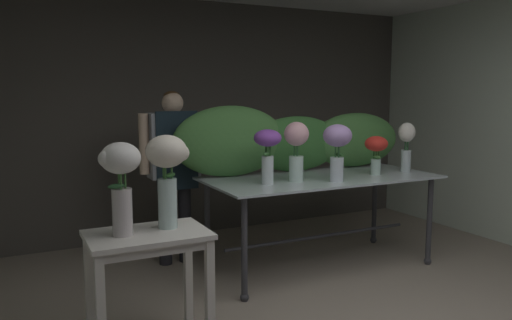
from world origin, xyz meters
name	(u,v)px	position (x,y,z in m)	size (l,w,h in m)	color
ground_plane	(286,278)	(0.00, 1.78, 0.00)	(7.84, 7.84, 0.00)	gray
wall_back	(210,119)	(0.00, 3.56, 1.31)	(5.36, 0.12, 2.62)	#4C4742
wall_right	(502,121)	(2.68, 1.78, 1.31)	(0.12, 3.68, 2.62)	silver
display_table_glass	(321,189)	(0.42, 1.88, 0.74)	(2.12, 0.99, 0.86)	silver
side_table_white	(148,251)	(-1.40, 1.04, 0.65)	(0.72, 0.49, 0.77)	silver
florist	(174,158)	(-0.74, 2.60, 1.01)	(0.64, 0.24, 1.63)	#232328
foliage_backdrop	(293,141)	(0.34, 2.26, 1.15)	(2.47, 0.31, 0.64)	#477F3D
vase_scarlet_roses	(376,149)	(0.93, 1.74, 1.10)	(0.22, 0.21, 0.36)	silver
vase_lilac_peonies	(337,145)	(0.39, 1.60, 1.17)	(0.25, 0.25, 0.49)	silver
vase_blush_ranunculus	(296,146)	(0.09, 1.76, 1.16)	(0.21, 0.21, 0.51)	silver
vase_violet_stock	(268,148)	(-0.20, 1.74, 1.16)	(0.23, 0.23, 0.46)	silver
vase_ivory_anemones	(406,143)	(1.29, 1.74, 1.14)	(0.18, 0.16, 0.47)	silver
vase_white_roses_tall	(120,177)	(-1.55, 1.04, 1.13)	(0.25, 0.24, 0.56)	silver
vase_cream_lisianthus_tall	(167,168)	(-1.25, 1.09, 1.15)	(0.27, 0.26, 0.58)	silver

